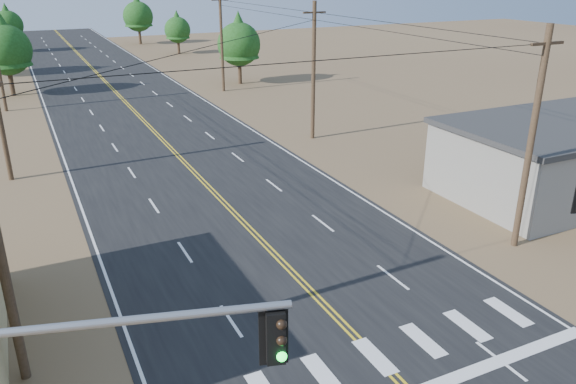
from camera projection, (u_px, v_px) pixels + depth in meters
road at (187, 165)px, 37.08m from camera, size 15.00×200.00×0.02m
building_right at (574, 156)px, 32.34m from camera, size 15.00×8.00×4.00m
utility_pole_right_near at (531, 140)px, 24.39m from camera, size 1.80×0.30×10.00m
utility_pole_right_mid at (313, 71)px, 41.12m from camera, size 1.80×0.30×10.00m
utility_pole_right_far at (222, 42)px, 57.85m from camera, size 1.80×0.30×10.00m
tree_left_near at (4, 45)px, 55.65m from camera, size 5.01×5.01×8.35m
tree_left_far at (7, 22)px, 86.21m from camera, size 4.45×4.45×7.42m
tree_right_near at (239, 40)px, 61.79m from camera, size 4.76×4.76×7.93m
tree_right_mid at (177, 27)px, 84.74m from camera, size 3.88×3.88×6.46m
tree_right_far at (138, 13)px, 95.57m from camera, size 5.02×5.02×8.37m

